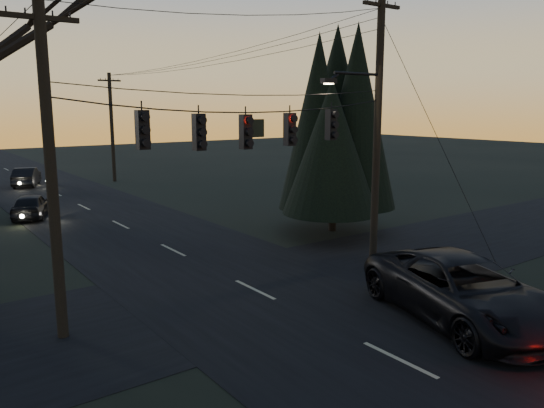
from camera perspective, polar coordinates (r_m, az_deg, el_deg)
main_road at (r=25.97m, az=-14.44°, el=-2.96°), size 8.00×120.00×0.02m
cross_road at (r=17.42m, az=-1.87°, el=-9.23°), size 60.00×7.00×0.02m
utility_pole_right at (r=20.86m, az=10.77°, el=-6.10°), size 5.00×0.30×10.00m
utility_pole_left at (r=15.12m, az=-21.52°, el=-13.14°), size 1.80×0.30×8.50m
utility_pole_far_r at (r=44.48m, az=-16.56°, el=2.37°), size 1.80×0.30×8.50m
span_signal_assembly at (r=16.29m, az=-2.68°, el=8.05°), size 11.50×0.44×1.65m
evergreen_right at (r=25.02m, az=6.71°, el=7.99°), size 4.94×4.94×8.49m
suv_near at (r=15.64m, az=19.90°, el=-8.73°), size 4.70×7.03×1.79m
sedan_oncoming_a at (r=31.06m, az=-24.47°, el=-0.19°), size 2.93×4.19×1.33m
sedan_oncoming_b at (r=43.87m, az=-24.89°, el=2.65°), size 2.89×4.47×1.39m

